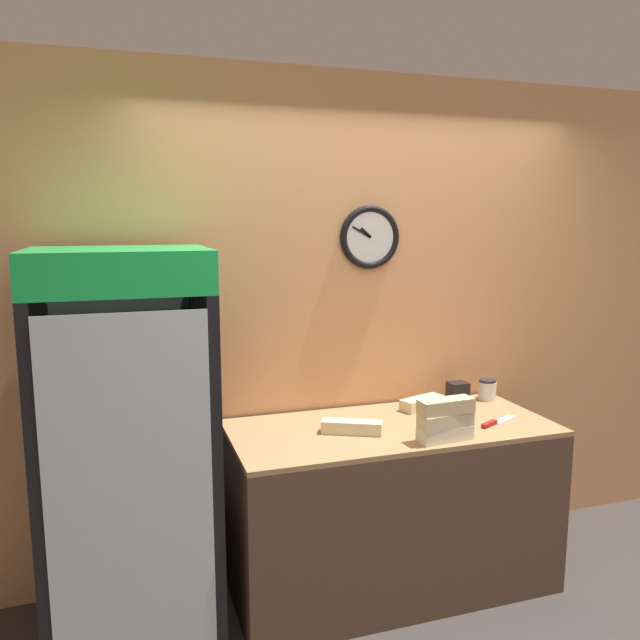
{
  "coord_description": "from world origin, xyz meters",
  "views": [
    {
      "loc": [
        -1.3,
        -1.89,
        1.92
      ],
      "look_at": [
        -0.4,
        0.89,
        1.45
      ],
      "focal_mm": 35.0,
      "sensor_mm": 36.0,
      "label": 1
    }
  ],
  "objects_px": {
    "sandwich_stack_bottom": "(445,434)",
    "napkin_dispenser": "(458,393)",
    "sandwich_stack_middle": "(445,420)",
    "sandwich_flat_left": "(422,403)",
    "sandwich_stack_top": "(446,406)",
    "chefs_knife": "(494,422)",
    "sandwich_flat_right": "(352,427)",
    "beverage_cooler": "(127,427)",
    "condiment_jar": "(487,390)"
  },
  "relations": [
    {
      "from": "sandwich_stack_bottom",
      "to": "napkin_dispenser",
      "type": "xyz_separation_m",
      "value": [
        0.38,
        0.53,
        0.03
      ]
    },
    {
      "from": "sandwich_stack_middle",
      "to": "sandwich_flat_left",
      "type": "bearing_deg",
      "value": 74.98
    },
    {
      "from": "sandwich_stack_middle",
      "to": "sandwich_stack_top",
      "type": "height_order",
      "value": "sandwich_stack_top"
    },
    {
      "from": "sandwich_stack_top",
      "to": "chefs_knife",
      "type": "height_order",
      "value": "sandwich_stack_top"
    },
    {
      "from": "sandwich_flat_right",
      "to": "napkin_dispenser",
      "type": "relative_size",
      "value": 2.53
    },
    {
      "from": "sandwich_stack_bottom",
      "to": "sandwich_stack_top",
      "type": "bearing_deg",
      "value": 0.0
    },
    {
      "from": "sandwich_stack_middle",
      "to": "chefs_knife",
      "type": "height_order",
      "value": "sandwich_stack_middle"
    },
    {
      "from": "beverage_cooler",
      "to": "napkin_dispenser",
      "type": "xyz_separation_m",
      "value": [
        1.82,
        0.2,
        -0.05
      ]
    },
    {
      "from": "beverage_cooler",
      "to": "chefs_knife",
      "type": "relative_size",
      "value": 6.34
    },
    {
      "from": "chefs_knife",
      "to": "napkin_dispenser",
      "type": "bearing_deg",
      "value": 88.0
    },
    {
      "from": "beverage_cooler",
      "to": "napkin_dispenser",
      "type": "bearing_deg",
      "value": 6.13
    },
    {
      "from": "sandwich_stack_bottom",
      "to": "condiment_jar",
      "type": "distance_m",
      "value": 0.79
    },
    {
      "from": "sandwich_stack_bottom",
      "to": "sandwich_stack_middle",
      "type": "height_order",
      "value": "sandwich_stack_middle"
    },
    {
      "from": "sandwich_flat_left",
      "to": "chefs_knife",
      "type": "distance_m",
      "value": 0.43
    },
    {
      "from": "sandwich_stack_top",
      "to": "sandwich_flat_right",
      "type": "relative_size",
      "value": 0.91
    },
    {
      "from": "napkin_dispenser",
      "to": "chefs_knife",
      "type": "bearing_deg",
      "value": -92.0
    },
    {
      "from": "sandwich_stack_top",
      "to": "sandwich_flat_right",
      "type": "xyz_separation_m",
      "value": [
        -0.39,
        0.24,
        -0.14
      ]
    },
    {
      "from": "sandwich_stack_top",
      "to": "napkin_dispenser",
      "type": "relative_size",
      "value": 2.3
    },
    {
      "from": "sandwich_stack_middle",
      "to": "sandwich_flat_right",
      "type": "xyz_separation_m",
      "value": [
        -0.39,
        0.24,
        -0.07
      ]
    },
    {
      "from": "sandwich_stack_middle",
      "to": "sandwich_stack_top",
      "type": "distance_m",
      "value": 0.07
    },
    {
      "from": "sandwich_stack_middle",
      "to": "sandwich_flat_right",
      "type": "bearing_deg",
      "value": 148.66
    },
    {
      "from": "sandwich_stack_top",
      "to": "condiment_jar",
      "type": "bearing_deg",
      "value": 42.96
    },
    {
      "from": "sandwich_flat_right",
      "to": "chefs_knife",
      "type": "height_order",
      "value": "sandwich_flat_right"
    },
    {
      "from": "sandwich_flat_right",
      "to": "napkin_dispenser",
      "type": "bearing_deg",
      "value": 21.22
    },
    {
      "from": "sandwich_stack_middle",
      "to": "napkin_dispenser",
      "type": "xyz_separation_m",
      "value": [
        0.38,
        0.53,
        -0.04
      ]
    },
    {
      "from": "sandwich_stack_bottom",
      "to": "condiment_jar",
      "type": "xyz_separation_m",
      "value": [
        0.58,
        0.54,
        0.02
      ]
    },
    {
      "from": "sandwich_stack_top",
      "to": "sandwich_stack_bottom",
      "type": "bearing_deg",
      "value": 0.0
    },
    {
      "from": "sandwich_stack_middle",
      "to": "sandwich_flat_right",
      "type": "distance_m",
      "value": 0.46
    },
    {
      "from": "sandwich_stack_bottom",
      "to": "condiment_jar",
      "type": "relative_size",
      "value": 2.33
    },
    {
      "from": "sandwich_flat_left",
      "to": "condiment_jar",
      "type": "xyz_separation_m",
      "value": [
        0.45,
        0.05,
        0.03
      ]
    },
    {
      "from": "beverage_cooler",
      "to": "sandwich_flat_left",
      "type": "bearing_deg",
      "value": 5.67
    },
    {
      "from": "condiment_jar",
      "to": "sandwich_flat_left",
      "type": "bearing_deg",
      "value": -174.22
    },
    {
      "from": "napkin_dispenser",
      "to": "sandwich_flat_left",
      "type": "bearing_deg",
      "value": -170.97
    },
    {
      "from": "sandwich_flat_left",
      "to": "chefs_knife",
      "type": "xyz_separation_m",
      "value": [
        0.23,
        -0.36,
        -0.02
      ]
    },
    {
      "from": "beverage_cooler",
      "to": "sandwich_stack_middle",
      "type": "bearing_deg",
      "value": -13.19
    },
    {
      "from": "sandwich_stack_top",
      "to": "sandwich_flat_left",
      "type": "xyz_separation_m",
      "value": [
        0.13,
        0.49,
        -0.14
      ]
    },
    {
      "from": "sandwich_flat_right",
      "to": "chefs_knife",
      "type": "relative_size",
      "value": 1.07
    },
    {
      "from": "beverage_cooler",
      "to": "napkin_dispenser",
      "type": "height_order",
      "value": "beverage_cooler"
    },
    {
      "from": "condiment_jar",
      "to": "sandwich_stack_middle",
      "type": "bearing_deg",
      "value": -137.04
    },
    {
      "from": "sandwich_stack_bottom",
      "to": "condiment_jar",
      "type": "bearing_deg",
      "value": 42.96
    },
    {
      "from": "sandwich_stack_top",
      "to": "sandwich_stack_middle",
      "type": "bearing_deg",
      "value": 0.0
    },
    {
      "from": "chefs_knife",
      "to": "sandwich_stack_bottom",
      "type": "bearing_deg",
      "value": -159.14
    },
    {
      "from": "beverage_cooler",
      "to": "sandwich_flat_right",
      "type": "bearing_deg",
      "value": -5.53
    },
    {
      "from": "sandwich_stack_top",
      "to": "condiment_jar",
      "type": "height_order",
      "value": "sandwich_stack_top"
    },
    {
      "from": "chefs_knife",
      "to": "napkin_dispenser",
      "type": "height_order",
      "value": "napkin_dispenser"
    },
    {
      "from": "sandwich_stack_middle",
      "to": "sandwich_flat_left",
      "type": "distance_m",
      "value": 0.52
    },
    {
      "from": "sandwich_flat_right",
      "to": "condiment_jar",
      "type": "height_order",
      "value": "condiment_jar"
    },
    {
      "from": "condiment_jar",
      "to": "sandwich_stack_bottom",
      "type": "bearing_deg",
      "value": -137.04
    },
    {
      "from": "sandwich_stack_bottom",
      "to": "sandwich_flat_right",
      "type": "distance_m",
      "value": 0.45
    },
    {
      "from": "napkin_dispenser",
      "to": "sandwich_stack_middle",
      "type": "bearing_deg",
      "value": -125.46
    }
  ]
}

